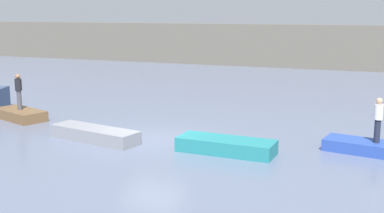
{
  "coord_description": "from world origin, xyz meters",
  "views": [
    {
      "loc": [
        8.72,
        -17.36,
        5.17
      ],
      "look_at": [
        0.21,
        3.72,
        0.74
      ],
      "focal_mm": 45.98,
      "sensor_mm": 36.0,
      "label": 1
    }
  ],
  "objects_px": {
    "person_white_shirt": "(378,118)",
    "rowboat_grey": "(95,134)",
    "rowboat_brown": "(20,115)",
    "rowboat_teal": "(226,146)",
    "rowboat_blue": "(376,148)",
    "person_dark_shirt": "(19,90)"
  },
  "relations": [
    {
      "from": "rowboat_grey",
      "to": "rowboat_blue",
      "type": "xyz_separation_m",
      "value": [
        10.63,
        2.23,
        -0.05
      ]
    },
    {
      "from": "person_white_shirt",
      "to": "rowboat_brown",
      "type": "bearing_deg",
      "value": -179.26
    },
    {
      "from": "rowboat_grey",
      "to": "rowboat_blue",
      "type": "distance_m",
      "value": 10.86
    },
    {
      "from": "rowboat_blue",
      "to": "person_dark_shirt",
      "type": "relative_size",
      "value": 2.12
    },
    {
      "from": "rowboat_brown",
      "to": "rowboat_grey",
      "type": "bearing_deg",
      "value": -1.2
    },
    {
      "from": "rowboat_grey",
      "to": "rowboat_blue",
      "type": "bearing_deg",
      "value": 22.39
    },
    {
      "from": "person_white_shirt",
      "to": "rowboat_grey",
      "type": "bearing_deg",
      "value": -168.14
    },
    {
      "from": "rowboat_teal",
      "to": "person_white_shirt",
      "type": "distance_m",
      "value": 5.6
    },
    {
      "from": "rowboat_teal",
      "to": "rowboat_blue",
      "type": "bearing_deg",
      "value": 21.99
    },
    {
      "from": "rowboat_grey",
      "to": "rowboat_brown",
      "type": "bearing_deg",
      "value": 170.45
    },
    {
      "from": "rowboat_brown",
      "to": "person_white_shirt",
      "type": "bearing_deg",
      "value": 19.62
    },
    {
      "from": "rowboat_grey",
      "to": "person_dark_shirt",
      "type": "height_order",
      "value": "person_dark_shirt"
    },
    {
      "from": "rowboat_grey",
      "to": "rowboat_teal",
      "type": "bearing_deg",
      "value": 14.11
    },
    {
      "from": "person_dark_shirt",
      "to": "rowboat_blue",
      "type": "bearing_deg",
      "value": 0.74
    },
    {
      "from": "rowboat_teal",
      "to": "person_dark_shirt",
      "type": "distance_m",
      "value": 11.2
    },
    {
      "from": "rowboat_brown",
      "to": "rowboat_teal",
      "type": "relative_size",
      "value": 0.78
    },
    {
      "from": "rowboat_grey",
      "to": "rowboat_blue",
      "type": "relative_size",
      "value": 1.07
    },
    {
      "from": "rowboat_blue",
      "to": "rowboat_grey",
      "type": "bearing_deg",
      "value": -158.17
    },
    {
      "from": "rowboat_brown",
      "to": "person_dark_shirt",
      "type": "distance_m",
      "value": 1.22
    },
    {
      "from": "rowboat_teal",
      "to": "rowboat_blue",
      "type": "xyz_separation_m",
      "value": [
        5.16,
        1.89,
        -0.05
      ]
    },
    {
      "from": "rowboat_teal",
      "to": "rowboat_blue",
      "type": "distance_m",
      "value": 5.49
    },
    {
      "from": "rowboat_blue",
      "to": "person_white_shirt",
      "type": "distance_m",
      "value": 1.15
    }
  ]
}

